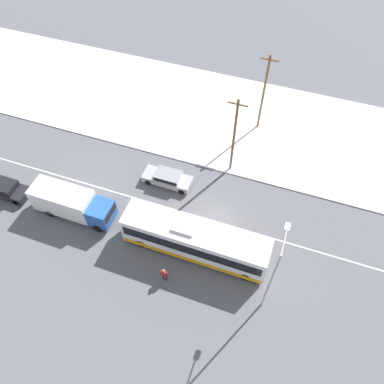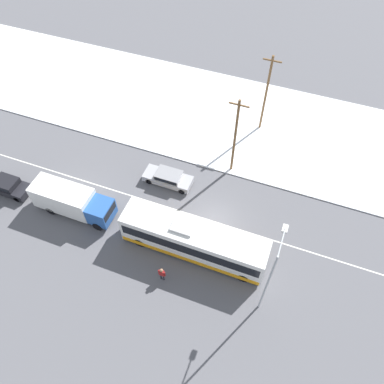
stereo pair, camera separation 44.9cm
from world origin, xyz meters
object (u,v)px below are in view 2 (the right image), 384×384
Objects in this scene: streetlamp at (271,272)px; utility_pole_roadside at (235,137)px; pedestrian_at_stop at (162,273)px; box_truck at (72,200)px; sedan_car at (168,177)px; city_bus at (194,240)px; utility_pole_snowlot at (266,94)px; parked_car_near_truck at (8,186)px.

utility_pole_roadside reaches higher than streetlamp.
pedestrian_at_stop is 0.20× the size of utility_pole_roadside.
sedan_car is (6.69, 6.11, -0.84)m from box_truck.
sedan_car is (-4.90, 6.13, -0.93)m from city_bus.
utility_pole_snowlot is (2.89, 20.12, 3.56)m from pedestrian_at_stop.
utility_pole_roadside is at bearing 116.65° from streetlamp.
utility_pole_roadside is 0.98× the size of utility_pole_snowlot.
city_bus is 18.61m from parked_car_near_truck.
streetlamp is at bearing -19.88° from city_bus.
streetlamp is 13.68m from utility_pole_roadside.
utility_pole_snowlot reaches higher than box_truck.
parked_car_near_truck is at bearing -151.95° from utility_pole_roadside.
utility_pole_roadside is (1.73, 13.22, 3.47)m from pedestrian_at_stop.
pedestrian_at_stop is at bearing -113.08° from city_bus.
utility_pole_roadside reaches higher than city_bus.
pedestrian_at_stop reaches higher than parked_car_near_truck.
streetlamp is (18.03, -2.35, 3.54)m from box_truck.
sedan_car is 2.75× the size of pedestrian_at_stop.
utility_pole_roadside is at bearing 82.54° from pedestrian_at_stop.
streetlamp is 19.75m from utility_pole_snowlot.
utility_pole_roadside is (11.90, 9.86, 2.93)m from box_truck.
utility_pole_roadside is 6.99m from utility_pole_snowlot.
parked_car_near_truck is 26.53m from utility_pole_snowlot.
box_truck reaches higher than parked_car_near_truck.
utility_pole_snowlot is (-4.97, 19.10, -0.52)m from streetlamp.
box_truck is at bearing -140.34° from utility_pole_roadside.
parked_car_near_truck is 0.47× the size of utility_pole_roadside.
sedan_car is 15.07m from parked_car_near_truck.
utility_pole_snowlot reaches higher than sedan_car.
streetlamp is at bearing 143.26° from sedan_car.
box_truck is at bearing 42.43° from sedan_car.
utility_pole_snowlot is at bearing 104.59° from streetlamp.
streetlamp is 0.95× the size of utility_pole_roadside.
streetlamp is at bearing -7.42° from box_truck.
city_bus is 17.09m from utility_pole_snowlot.
utility_pole_snowlot is (6.36, 10.64, 3.87)m from sedan_car.
pedestrian_at_stop is (3.48, -9.48, 0.30)m from sedan_car.
streetlamp reaches higher than box_truck.
streetlamp is at bearing -75.41° from utility_pole_snowlot.
utility_pole_roadside reaches higher than parked_car_near_truck.
pedestrian_at_stop is at bearing 110.14° from sedan_car.
utility_pole_snowlot is at bearing 80.47° from utility_pole_roadside.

